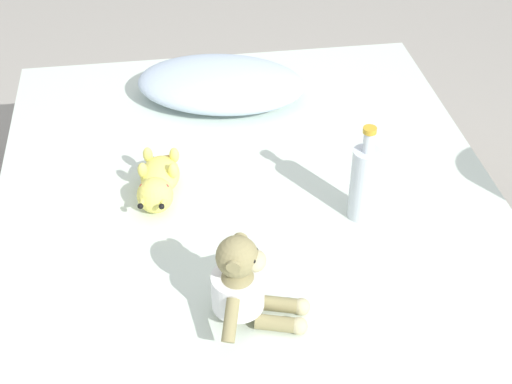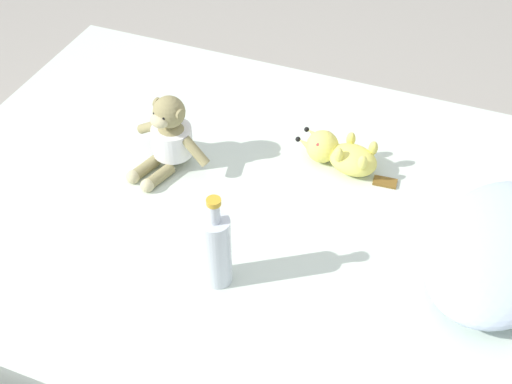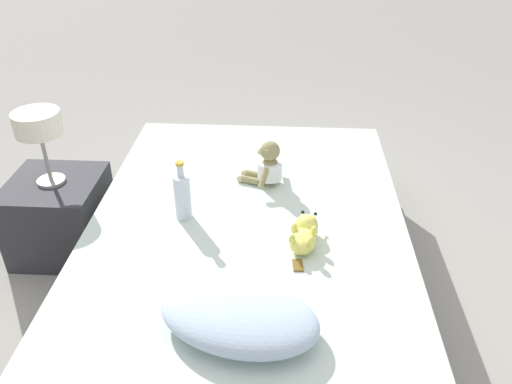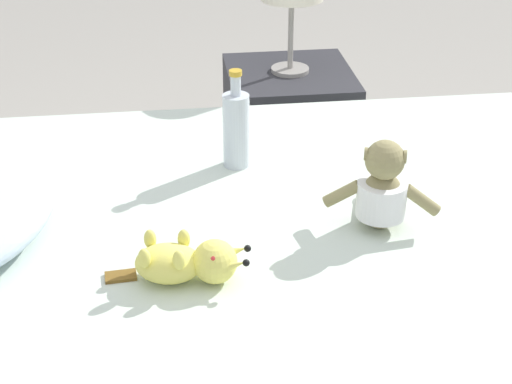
{
  "view_description": "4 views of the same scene",
  "coord_description": "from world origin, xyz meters",
  "px_view_note": "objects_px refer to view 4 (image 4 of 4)",
  "views": [
    {
      "loc": [
        -0.22,
        -1.5,
        1.74
      ],
      "look_at": [
        0.0,
        0.01,
        0.54
      ],
      "focal_mm": 52.31,
      "sensor_mm": 36.0,
      "label": 1
    },
    {
      "loc": [
        1.28,
        0.5,
        1.78
      ],
      "look_at": [
        0.0,
        0.0,
        0.48
      ],
      "focal_mm": 46.92,
      "sensor_mm": 36.0,
      "label": 2
    },
    {
      "loc": [
        -0.16,
        1.94,
        1.79
      ],
      "look_at": [
        -0.04,
        -0.03,
        0.55
      ],
      "focal_mm": 36.56,
      "sensor_mm": 36.0,
      "label": 3
    },
    {
      "loc": [
        -1.69,
        0.21,
        1.46
      ],
      "look_at": [
        -0.04,
        -0.0,
        0.52
      ],
      "focal_mm": 55.23,
      "sensor_mm": 36.0,
      "label": 4
    }
  ],
  "objects_px": {
    "glass_bottle": "(236,128)",
    "nightstand": "(289,124)",
    "plush_monkey": "(382,191)",
    "bed": "(252,286)",
    "plush_yellow_creature": "(188,262)"
  },
  "relations": [
    {
      "from": "plush_monkey",
      "to": "nightstand",
      "type": "distance_m",
      "value": 1.14
    },
    {
      "from": "plush_monkey",
      "to": "glass_bottle",
      "type": "xyz_separation_m",
      "value": [
        0.37,
        0.32,
        0.02
      ]
    },
    {
      "from": "bed",
      "to": "nightstand",
      "type": "height_order",
      "value": "bed"
    },
    {
      "from": "glass_bottle",
      "to": "nightstand",
      "type": "bearing_deg",
      "value": -20.62
    },
    {
      "from": "plush_yellow_creature",
      "to": "glass_bottle",
      "type": "bearing_deg",
      "value": -16.87
    },
    {
      "from": "plush_monkey",
      "to": "nightstand",
      "type": "xyz_separation_m",
      "value": [
        1.1,
        0.04,
        -0.31
      ]
    },
    {
      "from": "bed",
      "to": "nightstand",
      "type": "relative_size",
      "value": 4.42
    },
    {
      "from": "plush_yellow_creature",
      "to": "glass_bottle",
      "type": "distance_m",
      "value": 0.57
    },
    {
      "from": "bed",
      "to": "nightstand",
      "type": "bearing_deg",
      "value": -14.62
    },
    {
      "from": "glass_bottle",
      "to": "nightstand",
      "type": "distance_m",
      "value": 0.85
    },
    {
      "from": "bed",
      "to": "plush_yellow_creature",
      "type": "height_order",
      "value": "plush_yellow_creature"
    },
    {
      "from": "nightstand",
      "to": "plush_yellow_creature",
      "type": "bearing_deg",
      "value": 160.96
    },
    {
      "from": "bed",
      "to": "plush_yellow_creature",
      "type": "bearing_deg",
      "value": 145.54
    },
    {
      "from": "bed",
      "to": "plush_monkey",
      "type": "relative_size",
      "value": 7.2
    },
    {
      "from": "bed",
      "to": "glass_bottle",
      "type": "bearing_deg",
      "value": 1.77
    }
  ]
}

